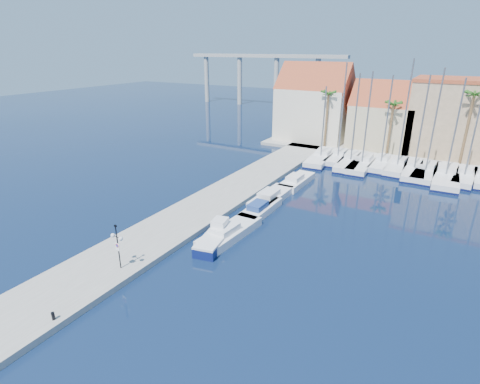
% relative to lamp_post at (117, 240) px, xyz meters
% --- Properties ---
extents(ground, '(260.00, 260.00, 0.00)m').
position_rel_lamp_post_xyz_m(ground, '(7.44, 1.71, -2.90)').
color(ground, '#081632').
rests_on(ground, ground).
extents(quay_west, '(6.00, 77.00, 0.50)m').
position_rel_lamp_post_xyz_m(quay_west, '(-1.56, 15.21, -2.65)').
color(quay_west, gray).
rests_on(quay_west, ground).
extents(shore_north, '(54.00, 16.00, 0.50)m').
position_rel_lamp_post_xyz_m(shore_north, '(17.44, 49.71, -2.65)').
color(shore_north, gray).
rests_on(shore_north, ground).
extents(lamp_post, '(1.24, 0.40, 3.66)m').
position_rel_lamp_post_xyz_m(lamp_post, '(0.00, 0.00, 0.00)').
color(lamp_post, black).
rests_on(lamp_post, quay_west).
extents(bollard, '(0.21, 0.21, 0.52)m').
position_rel_lamp_post_xyz_m(bollard, '(0.84, -6.24, -2.14)').
color(bollard, black).
rests_on(bollard, quay_west).
extents(fishing_boat, '(2.93, 5.84, 1.95)m').
position_rel_lamp_post_xyz_m(fishing_boat, '(3.68, 7.59, -2.25)').
color(fishing_boat, '#0D174F').
rests_on(fishing_boat, ground).
extents(motorboat_west_0, '(2.84, 7.58, 1.40)m').
position_rel_lamp_post_xyz_m(motorboat_west_0, '(4.02, 9.22, -2.39)').
color(motorboat_west_0, white).
rests_on(motorboat_west_0, ground).
extents(motorboat_west_1, '(2.06, 6.43, 1.40)m').
position_rel_lamp_post_xyz_m(motorboat_west_1, '(4.04, 15.28, -2.39)').
color(motorboat_west_1, white).
rests_on(motorboat_west_1, ground).
extents(motorboat_west_2, '(2.46, 7.43, 1.40)m').
position_rel_lamp_post_xyz_m(motorboat_west_2, '(3.54, 18.95, -2.39)').
color(motorboat_west_2, white).
rests_on(motorboat_west_2, ground).
extents(motorboat_west_3, '(2.36, 6.97, 1.40)m').
position_rel_lamp_post_xyz_m(motorboat_west_3, '(3.94, 25.46, -2.39)').
color(motorboat_west_3, white).
rests_on(motorboat_west_3, ground).
extents(sailboat_0, '(3.50, 10.74, 11.12)m').
position_rel_lamp_post_xyz_m(sailboat_0, '(3.19, 37.31, -2.34)').
color(sailboat_0, white).
rests_on(sailboat_0, ground).
extents(sailboat_1, '(2.37, 8.92, 14.30)m').
position_rel_lamp_post_xyz_m(sailboat_1, '(5.45, 38.59, -2.26)').
color(sailboat_1, white).
rests_on(sailboat_1, ground).
extents(sailboat_2, '(3.53, 11.22, 13.03)m').
position_rel_lamp_post_xyz_m(sailboat_2, '(7.65, 37.54, -2.32)').
color(sailboat_2, white).
rests_on(sailboat_2, ground).
extents(sailboat_3, '(2.89, 10.62, 13.34)m').
position_rel_lamp_post_xyz_m(sailboat_3, '(9.38, 37.16, -2.31)').
color(sailboat_3, white).
rests_on(sailboat_3, ground).
extents(sailboat_4, '(2.47, 8.72, 12.87)m').
position_rel_lamp_post_xyz_m(sailboat_4, '(11.73, 38.53, -2.28)').
color(sailboat_4, white).
rests_on(sailboat_4, ground).
extents(sailboat_5, '(2.72, 9.02, 14.96)m').
position_rel_lamp_post_xyz_m(sailboat_5, '(13.99, 38.30, -2.25)').
color(sailboat_5, white).
rests_on(sailboat_5, ground).
extents(sailboat_6, '(3.44, 10.71, 13.08)m').
position_rel_lamp_post_xyz_m(sailboat_6, '(16.17, 37.89, -2.32)').
color(sailboat_6, white).
rests_on(sailboat_6, ground).
extents(sailboat_7, '(3.28, 10.21, 13.98)m').
position_rel_lamp_post_xyz_m(sailboat_7, '(17.69, 37.61, -2.30)').
color(sailboat_7, white).
rests_on(sailboat_7, ground).
extents(sailboat_8, '(3.56, 11.84, 12.92)m').
position_rel_lamp_post_xyz_m(sailboat_8, '(20.08, 37.09, -2.33)').
color(sailboat_8, white).
rests_on(sailboat_8, ground).
extents(sailboat_9, '(3.13, 9.15, 13.96)m').
position_rel_lamp_post_xyz_m(sailboat_9, '(22.23, 37.89, -2.27)').
color(sailboat_9, white).
rests_on(sailboat_9, ground).
extents(building_0, '(12.30, 9.00, 13.50)m').
position_rel_lamp_post_xyz_m(building_0, '(-2.56, 48.71, 3.62)').
color(building_0, beige).
rests_on(building_0, shore_north).
extents(building_1, '(10.30, 8.00, 11.00)m').
position_rel_lamp_post_xyz_m(building_1, '(9.44, 48.71, 2.40)').
color(building_1, tan).
rests_on(building_1, shore_north).
extents(building_2, '(14.20, 10.20, 11.50)m').
position_rel_lamp_post_xyz_m(building_2, '(20.44, 49.71, 3.36)').
color(building_2, '#9D8360').
rests_on(building_2, shore_north).
extents(palm_0, '(2.60, 2.60, 10.15)m').
position_rel_lamp_post_xyz_m(palm_0, '(1.44, 43.71, 6.18)').
color(palm_0, brown).
rests_on(palm_0, shore_north).
extents(palm_1, '(2.60, 2.60, 9.15)m').
position_rel_lamp_post_xyz_m(palm_1, '(11.44, 43.71, 5.24)').
color(palm_1, brown).
rests_on(palm_1, shore_north).
extents(palm_2, '(2.60, 2.60, 11.15)m').
position_rel_lamp_post_xyz_m(palm_2, '(21.44, 43.71, 7.12)').
color(palm_2, brown).
rests_on(palm_2, shore_north).
extents(viaduct, '(48.00, 2.20, 14.45)m').
position_rel_lamp_post_xyz_m(viaduct, '(-31.63, 83.71, 7.35)').
color(viaduct, '#9E9E99').
rests_on(viaduct, ground).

